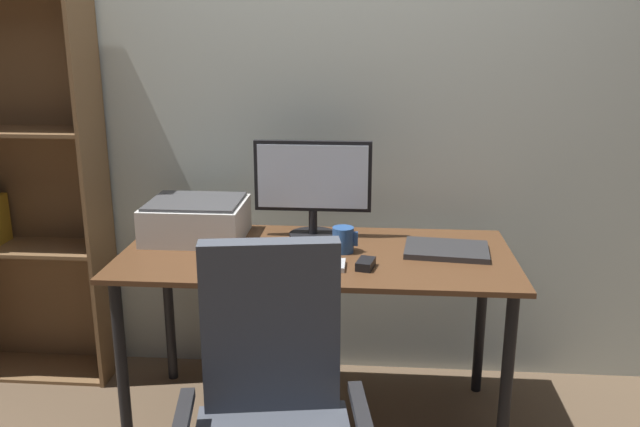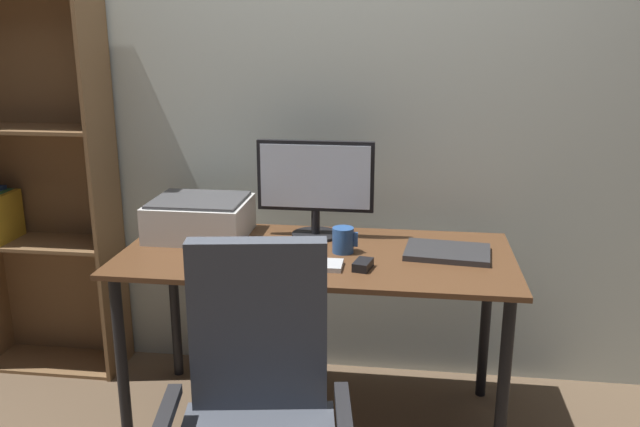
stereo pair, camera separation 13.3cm
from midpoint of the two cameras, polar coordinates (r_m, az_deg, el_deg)
The scene contains 10 objects.
ground_plane at distance 2.91m, azimuth 1.06°, elevation -17.28°, with size 12.00×12.00×0.00m, color brown.
back_wall at distance 2.97m, azimuth 2.37°, elevation 10.21°, with size 6.40×0.10×2.60m, color beige.
desk at distance 2.61m, azimuth 1.14°, elevation -5.18°, with size 1.52×0.70×0.74m.
monitor at distance 2.72m, azimuth 1.00°, elevation 2.66°, with size 0.48×0.20×0.40m.
keyboard at distance 2.43m, azimuth 0.10°, elevation -4.39°, with size 0.29×0.11×0.02m, color #B7BABC.
mouse at distance 2.42m, azimuth 5.29°, elevation -4.43°, with size 0.06×0.10×0.03m, color black.
coffee_mug at distance 2.57m, azimuth 3.49°, elevation -2.31°, with size 0.10×0.08×0.10m.
laptop at distance 2.61m, azimuth 12.34°, elevation -3.27°, with size 0.32×0.23×0.02m, color #2D2D30.
printer at distance 2.80m, azimuth -8.97°, elevation -0.33°, with size 0.40×0.34×0.16m.
bookshelf at distance 3.29m, azimuth -22.01°, elevation 2.00°, with size 0.66×0.28×1.77m.
Camera 2 is at (0.34, -2.42, 1.59)m, focal length 37.18 mm.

